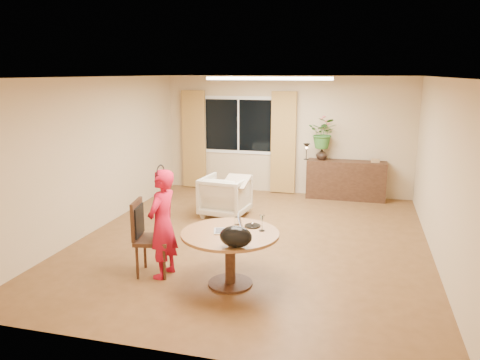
# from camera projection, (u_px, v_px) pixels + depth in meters

# --- Properties ---
(floor) EXTENTS (6.50, 6.50, 0.00)m
(floor) POSITION_uv_depth(u_px,v_px,m) (253.00, 240.00, 7.62)
(floor) COLOR brown
(floor) RESTS_ON ground
(ceiling) EXTENTS (6.50, 6.50, 0.00)m
(ceiling) POSITION_uv_depth(u_px,v_px,m) (254.00, 77.00, 7.03)
(ceiling) COLOR white
(ceiling) RESTS_ON wall_back
(wall_back) EXTENTS (5.50, 0.00, 5.50)m
(wall_back) POSITION_uv_depth(u_px,v_px,m) (286.00, 135.00, 10.39)
(wall_back) COLOR tan
(wall_back) RESTS_ON floor
(wall_left) EXTENTS (0.00, 6.50, 6.50)m
(wall_left) POSITION_uv_depth(u_px,v_px,m) (97.00, 154.00, 8.01)
(wall_left) COLOR tan
(wall_left) RESTS_ON floor
(wall_right) EXTENTS (0.00, 6.50, 6.50)m
(wall_right) POSITION_uv_depth(u_px,v_px,m) (441.00, 171.00, 6.64)
(wall_right) COLOR tan
(wall_right) RESTS_ON floor
(window) EXTENTS (1.70, 0.03, 1.30)m
(window) POSITION_uv_depth(u_px,v_px,m) (238.00, 125.00, 10.60)
(window) COLOR white
(window) RESTS_ON wall_back
(curtain_left) EXTENTS (0.55, 0.08, 2.25)m
(curtain_left) POSITION_uv_depth(u_px,v_px,m) (194.00, 140.00, 10.86)
(curtain_left) COLOR olive
(curtain_left) RESTS_ON wall_back
(curtain_right) EXTENTS (0.55, 0.08, 2.25)m
(curtain_right) POSITION_uv_depth(u_px,v_px,m) (283.00, 143.00, 10.34)
(curtain_right) COLOR olive
(curtain_right) RESTS_ON wall_back
(ceiling_panel) EXTENTS (2.20, 0.35, 0.05)m
(ceiling_panel) POSITION_uv_depth(u_px,v_px,m) (269.00, 78.00, 8.17)
(ceiling_panel) COLOR white
(ceiling_panel) RESTS_ON ceiling
(dining_table) EXTENTS (1.24, 1.24, 0.71)m
(dining_table) POSITION_uv_depth(u_px,v_px,m) (230.00, 244.00, 5.91)
(dining_table) COLOR brown
(dining_table) RESTS_ON floor
(dining_chair) EXTENTS (0.56, 0.53, 1.02)m
(dining_chair) POSITION_uv_depth(u_px,v_px,m) (154.00, 238.00, 6.24)
(dining_chair) COLOR black
(dining_chair) RESTS_ON floor
(child) EXTENTS (0.57, 0.42, 1.46)m
(child) POSITION_uv_depth(u_px,v_px,m) (163.00, 224.00, 6.13)
(child) COLOR #B50F0D
(child) RESTS_ON floor
(laptop) EXTENTS (0.42, 0.33, 0.24)m
(laptop) POSITION_uv_depth(u_px,v_px,m) (228.00, 222.00, 5.87)
(laptop) COLOR #B7B7BC
(laptop) RESTS_ON dining_table
(tumbler) EXTENTS (0.07, 0.07, 0.10)m
(tumbler) POSITION_uv_depth(u_px,v_px,m) (237.00, 221.00, 6.17)
(tumbler) COLOR white
(tumbler) RESTS_ON dining_table
(wine_glass) EXTENTS (0.08, 0.08, 0.21)m
(wine_glass) POSITION_uv_depth(u_px,v_px,m) (262.00, 223.00, 5.91)
(wine_glass) COLOR white
(wine_glass) RESTS_ON dining_table
(pot_lid) EXTENTS (0.25, 0.25, 0.03)m
(pot_lid) POSITION_uv_depth(u_px,v_px,m) (253.00, 225.00, 6.09)
(pot_lid) COLOR white
(pot_lid) RESTS_ON dining_table
(handbag) EXTENTS (0.40, 0.25, 0.26)m
(handbag) POSITION_uv_depth(u_px,v_px,m) (236.00, 237.00, 5.34)
(handbag) COLOR black
(handbag) RESTS_ON dining_table
(armchair) EXTENTS (0.92, 0.94, 0.77)m
(armchair) POSITION_uv_depth(u_px,v_px,m) (225.00, 196.00, 8.85)
(armchair) COLOR beige
(armchair) RESTS_ON floor
(throw) EXTENTS (0.47, 0.57, 0.03)m
(throw) POSITION_uv_depth(u_px,v_px,m) (236.00, 177.00, 8.61)
(throw) COLOR beige
(throw) RESTS_ON armchair
(sideboard) EXTENTS (1.66, 0.41, 0.83)m
(sideboard) POSITION_uv_depth(u_px,v_px,m) (346.00, 180.00, 10.02)
(sideboard) COLOR black
(sideboard) RESTS_ON floor
(vase) EXTENTS (0.24, 0.24, 0.25)m
(vase) POSITION_uv_depth(u_px,v_px,m) (322.00, 154.00, 10.04)
(vase) COLOR black
(vase) RESTS_ON sideboard
(bouquet) EXTENTS (0.67, 0.61, 0.66)m
(bouquet) POSITION_uv_depth(u_px,v_px,m) (324.00, 133.00, 9.93)
(bouquet) COLOR #276726
(bouquet) RESTS_ON vase
(book_stack) EXTENTS (0.20, 0.16, 0.08)m
(book_stack) POSITION_uv_depth(u_px,v_px,m) (375.00, 161.00, 9.78)
(book_stack) COLOR #8F6748
(book_stack) RESTS_ON sideboard
(desk_lamp) EXTENTS (0.16, 0.16, 0.37)m
(desk_lamp) POSITION_uv_depth(u_px,v_px,m) (306.00, 151.00, 10.06)
(desk_lamp) COLOR black
(desk_lamp) RESTS_ON sideboard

